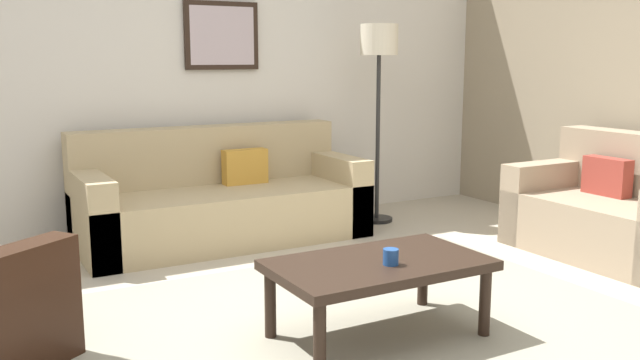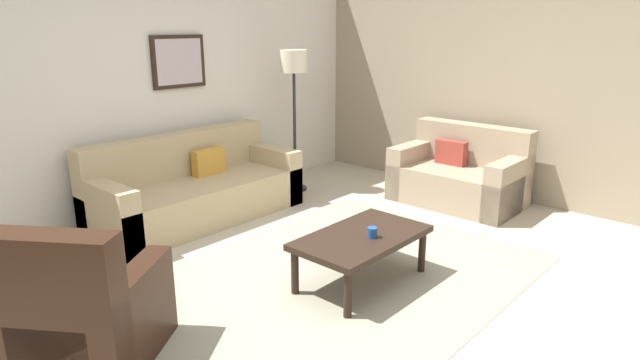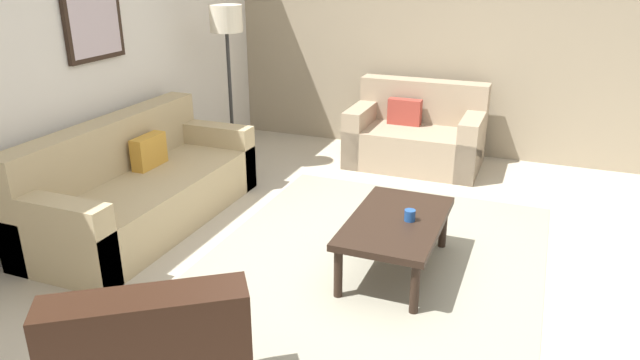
# 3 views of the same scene
# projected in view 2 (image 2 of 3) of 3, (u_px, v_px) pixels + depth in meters

# --- Properties ---
(ground_plane) EXTENTS (8.00, 8.00, 0.00)m
(ground_plane) POSITION_uv_depth(u_px,v_px,m) (339.00, 277.00, 4.36)
(ground_plane) COLOR #B2A893
(rear_partition) EXTENTS (6.00, 0.12, 2.80)m
(rear_partition) POSITION_uv_depth(u_px,v_px,m) (152.00, 83.00, 5.64)
(rear_partition) COLOR silver
(rear_partition) RESTS_ON ground_plane
(stone_feature_panel) EXTENTS (0.12, 5.20, 2.80)m
(stone_feature_panel) POSITION_uv_depth(u_px,v_px,m) (508.00, 78.00, 6.11)
(stone_feature_panel) COLOR gray
(stone_feature_panel) RESTS_ON ground_plane
(area_rug) EXTENTS (3.24, 2.45, 0.01)m
(area_rug) POSITION_uv_depth(u_px,v_px,m) (339.00, 277.00, 4.36)
(area_rug) COLOR gray
(area_rug) RESTS_ON ground_plane
(couch_main) EXTENTS (2.21, 0.92, 0.88)m
(couch_main) POSITION_uv_depth(u_px,v_px,m) (193.00, 190.00, 5.67)
(couch_main) COLOR tan
(couch_main) RESTS_ON ground_plane
(couch_loveseat) EXTENTS (0.88, 1.40, 0.88)m
(couch_loveseat) POSITION_uv_depth(u_px,v_px,m) (461.00, 176.00, 6.16)
(couch_loveseat) COLOR gray
(couch_loveseat) RESTS_ON ground_plane
(armchair_leather) EXTENTS (1.11, 1.11, 0.95)m
(armchair_leather) POSITION_uv_depth(u_px,v_px,m) (79.00, 320.00, 3.16)
(armchair_leather) COLOR black
(armchair_leather) RESTS_ON ground_plane
(coffee_table) EXTENTS (1.10, 0.64, 0.41)m
(coffee_table) POSITION_uv_depth(u_px,v_px,m) (362.00, 241.00, 4.19)
(coffee_table) COLOR black
(coffee_table) RESTS_ON ground_plane
(cup) EXTENTS (0.08, 0.08, 0.08)m
(cup) POSITION_uv_depth(u_px,v_px,m) (372.00, 232.00, 4.11)
(cup) COLOR #1E478C
(cup) RESTS_ON coffee_table
(lamp_standing) EXTENTS (0.32, 0.32, 1.71)m
(lamp_standing) POSITION_uv_depth(u_px,v_px,m) (294.00, 76.00, 6.29)
(lamp_standing) COLOR black
(lamp_standing) RESTS_ON ground_plane
(framed_artwork) EXTENTS (0.64, 0.04, 0.56)m
(framed_artwork) POSITION_uv_depth(u_px,v_px,m) (179.00, 62.00, 5.73)
(framed_artwork) COLOR black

